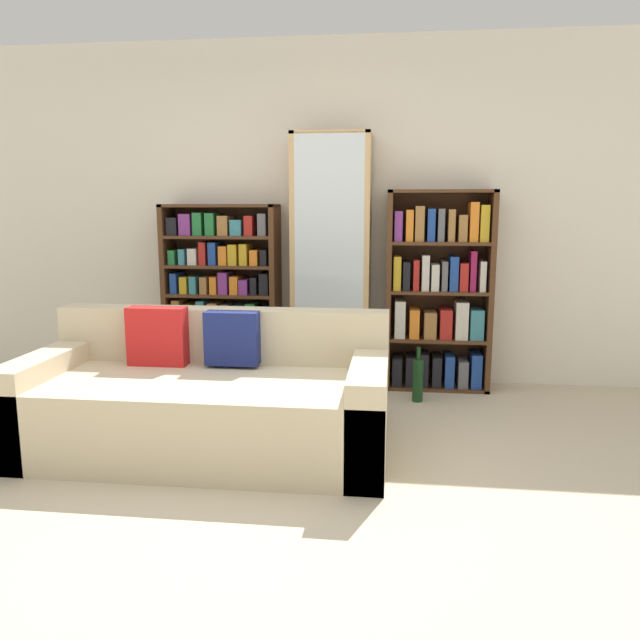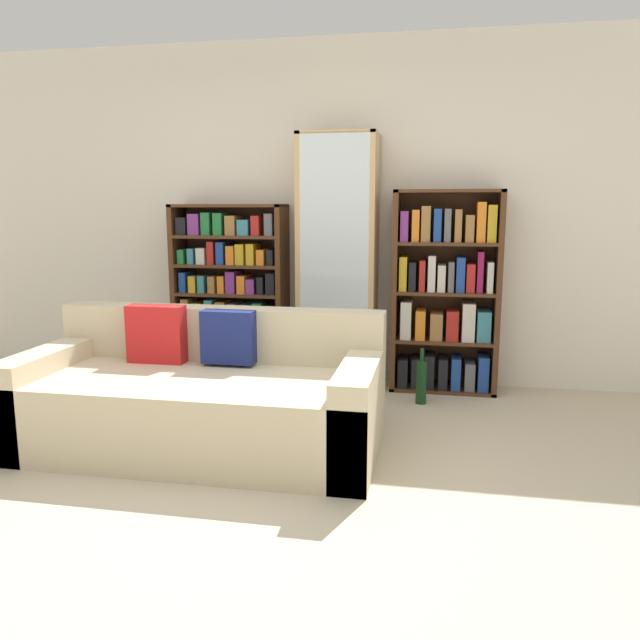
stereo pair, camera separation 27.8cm
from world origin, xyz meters
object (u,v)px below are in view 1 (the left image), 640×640
couch (207,401)px  bookshelf_left (223,297)px  bookshelf_right (439,295)px  display_cabinet (331,264)px  wine_bottle (418,379)px

couch → bookshelf_left: size_ratio=1.46×
bookshelf_left → bookshelf_right: 1.72m
couch → display_cabinet: (0.58, 1.43, 0.69)m
couch → bookshelf_right: 2.08m
bookshelf_left → wine_bottle: bookshelf_left is taller
bookshelf_right → wine_bottle: bearing=-111.6°
wine_bottle → couch: bearing=-140.1°
wine_bottle → bookshelf_right: bearing=68.4°
display_cabinet → wine_bottle: display_cabinet is taller
display_cabinet → bookshelf_right: 0.87m
bookshelf_right → couch: bearing=-134.3°
couch → bookshelf_right: (1.41, 1.45, 0.45)m
couch → display_cabinet: bearing=67.9°
bookshelf_left → bookshelf_right: bookshelf_right is taller
bookshelf_right → wine_bottle: 0.71m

